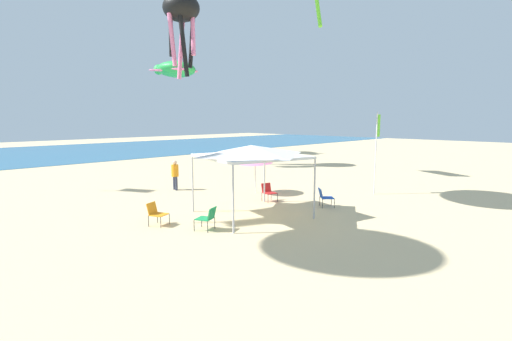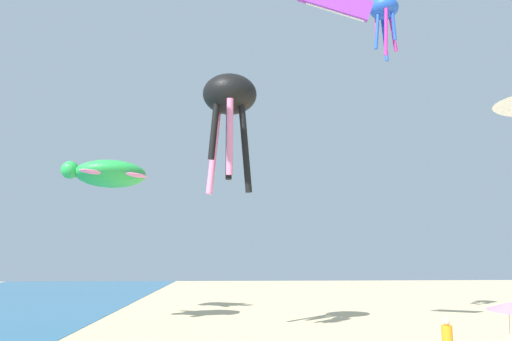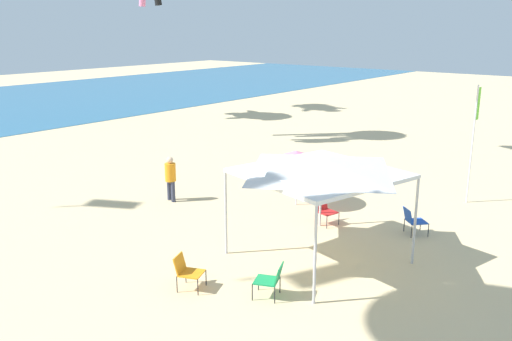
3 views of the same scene
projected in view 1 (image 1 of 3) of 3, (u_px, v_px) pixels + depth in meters
ground at (242, 217)px, 14.86m from camera, size 120.00×120.00×0.10m
ocean_strip at (9, 156)px, 38.78m from camera, size 120.00×25.14×0.02m
canopy_tent at (251, 152)px, 14.61m from camera, size 4.32×4.30×2.79m
beach_umbrella at (255, 159)px, 19.02m from camera, size 1.84×1.82×2.05m
folding_chair_left_of_tent at (268, 191)px, 17.45m from camera, size 0.66×0.73×0.82m
folding_chair_facing_ocean at (156, 212)px, 13.50m from camera, size 0.72×0.78×0.82m
folding_chair_right_of_tent at (324, 196)px, 16.30m from camera, size 0.81×0.80×0.82m
folding_chair_near_cooler at (207, 217)px, 12.88m from camera, size 0.72×0.78×0.82m
banner_flag at (377, 146)px, 18.80m from camera, size 0.36×0.06×4.10m
person_near_umbrella at (175, 173)px, 20.11m from camera, size 0.38×0.42×1.60m
kite_turtle_green at (175, 70)px, 36.59m from camera, size 4.65×5.02×1.78m
kite_octopus_black at (181, 12)px, 28.51m from camera, size 2.80×2.80×6.21m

